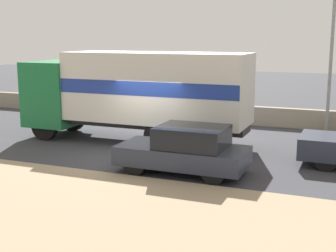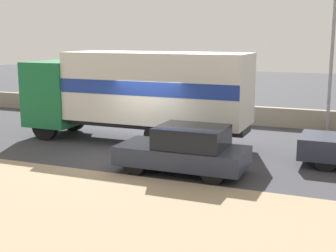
% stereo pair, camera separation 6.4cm
% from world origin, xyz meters
% --- Properties ---
extents(ground_plane, '(80.00, 80.00, 0.00)m').
position_xyz_m(ground_plane, '(0.00, 0.00, 0.00)').
color(ground_plane, '#38383D').
extents(dirt_shoulder_foreground, '(60.00, 6.00, 0.04)m').
position_xyz_m(dirt_shoulder_foreground, '(0.00, -5.06, 0.02)').
color(dirt_shoulder_foreground, '#9E896B').
rests_on(dirt_shoulder_foreground, ground_plane).
extents(stone_wall_backdrop, '(60.00, 0.35, 0.86)m').
position_xyz_m(stone_wall_backdrop, '(0.00, 7.35, 0.43)').
color(stone_wall_backdrop, gray).
rests_on(stone_wall_backdrop, ground_plane).
extents(street_lamp, '(0.56, 0.28, 6.55)m').
position_xyz_m(street_lamp, '(5.62, 6.94, 3.82)').
color(street_lamp, gray).
rests_on(street_lamp, ground_plane).
extents(box_truck, '(8.80, 2.49, 3.45)m').
position_xyz_m(box_truck, '(-1.04, 2.04, 2.01)').
color(box_truck, '#196B38').
rests_on(box_truck, ground_plane).
extents(car_hatchback, '(3.86, 1.77, 1.44)m').
position_xyz_m(car_hatchback, '(2.11, -1.10, 0.71)').
color(car_hatchback, '#282D3D').
rests_on(car_hatchback, ground_plane).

